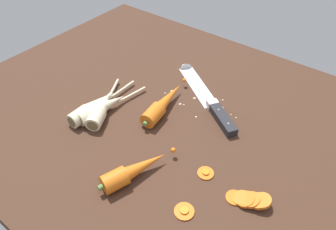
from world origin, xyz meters
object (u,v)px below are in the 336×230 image
chefs_knife (204,93)px  whole_carrot (163,104)px  whole_carrot_second (133,171)px  carrot_slice_stray_near (184,211)px  parsnip_front (94,107)px  carrot_slice_stack (249,199)px  parsnip_mid_right (102,108)px  carrot_slice_stray_mid (206,173)px  parsnip_mid_left (102,108)px

chefs_knife → whole_carrot: whole_carrot is taller
chefs_knife → whole_carrot_second: 33.97cm
carrot_slice_stray_near → chefs_knife: bearing=116.8°
parsnip_front → carrot_slice_stack: (45.62, -0.13, -1.01)cm
parsnip_mid_right → carrot_slice_stray_near: bearing=-17.4°
chefs_knife → carrot_slice_stack: 35.83cm
carrot_slice_stray_near → carrot_slice_stray_mid: (-1.69, 10.62, 0.00)cm
whole_carrot_second → carrot_slice_stray_mid: bearing=40.4°
parsnip_mid_left → parsnip_mid_right: size_ratio=1.09×
carrot_slice_stray_near → parsnip_mid_right: bearing=162.6°
carrot_slice_stray_mid → carrot_slice_stack: bearing=-4.3°
whole_carrot_second → parsnip_front: whole_carrot_second is taller
parsnip_mid_left → parsnip_mid_right: same height
chefs_knife → carrot_slice_stack: bearing=-42.6°
whole_carrot_second → carrot_slice_stack: whole_carrot_second is taller
chefs_knife → whole_carrot: bearing=-113.2°
parsnip_mid_left → parsnip_mid_right: bearing=-90.1°
whole_carrot → parsnip_mid_right: size_ratio=1.11×
chefs_knife → carrot_slice_stray_near: bearing=-63.2°
carrot_slice_stack → parsnip_mid_right: bearing=178.7°
whole_carrot_second → parsnip_mid_right: bearing=153.0°
whole_carrot → carrot_slice_stack: size_ratio=2.49×
whole_carrot_second → parsnip_mid_right: 23.07cm
carrot_slice_stray_near → carrot_slice_stray_mid: size_ratio=1.11×
chefs_knife → parsnip_mid_left: (-17.15, -22.98, 1.33)cm
parsnip_front → carrot_slice_stack: 45.63cm
whole_carrot_second → parsnip_mid_left: bearing=152.3°
whole_carrot_second → parsnip_front: (-22.66, 9.63, -0.12)cm
whole_carrot_second → carrot_slice_stray_near: size_ratio=4.52×
whole_carrot → parsnip_mid_left: 16.11cm
parsnip_mid_right → carrot_slice_stray_mid: (32.68, -0.16, -1.62)cm
whole_carrot → parsnip_front: size_ratio=0.95×
whole_carrot → carrot_slice_stray_mid: size_ratio=5.98×
chefs_knife → parsnip_front: parsnip_front is taller
carrot_slice_stack → carrot_slice_stray_mid: 10.89cm
parsnip_front → carrot_slice_stray_near: 37.84cm
parsnip_front → carrot_slice_stray_mid: size_ratio=6.32×
parsnip_mid_right → carrot_slice_stack: size_ratio=2.24×
whole_carrot_second → carrot_slice_stack: bearing=22.5°
whole_carrot_second → parsnip_front: 24.62cm
parsnip_front → parsnip_mid_left: size_ratio=1.08×
chefs_knife → parsnip_front: bearing=-128.6°
carrot_slice_stack → carrot_slice_stray_near: 13.42cm
chefs_knife → carrot_slice_stray_mid: 28.12cm
carrot_slice_stray_mid → parsnip_mid_right: bearing=179.7°
parsnip_mid_left → carrot_slice_stray_mid: size_ratio=5.87×
whole_carrot → whole_carrot_second: same height
parsnip_mid_left → carrot_slice_stack: size_ratio=2.44×
whole_carrot → parsnip_mid_right: whole_carrot is taller
whole_carrot_second → carrot_slice_stray_near: (13.81, -0.30, -1.74)cm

